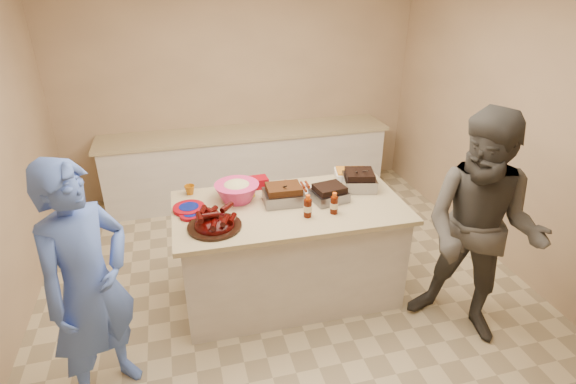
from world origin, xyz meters
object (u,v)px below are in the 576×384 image
object	(u,v)px
mustard_bottle	(252,196)
guest_gray	(460,327)
rib_platter	(215,228)
coleslaw_bowl	(237,200)
roasting_pan	(359,188)
bbq_bottle_a	(308,216)
bbq_bottle_b	(334,213)
island	(289,292)
plastic_cup	(190,194)

from	to	relation	value
mustard_bottle	guest_gray	world-z (taller)	mustard_bottle
rib_platter	coleslaw_bowl	xyz separation A→B (m)	(0.24, 0.41, 0.00)
roasting_pan	coleslaw_bowl	xyz separation A→B (m)	(-1.11, 0.05, 0.00)
roasting_pan	bbq_bottle_a	distance (m)	0.71
bbq_bottle_a	coleslaw_bowl	bearing A→B (deg)	139.63
bbq_bottle_a	guest_gray	distance (m)	1.61
bbq_bottle_b	guest_gray	distance (m)	1.45
rib_platter	coleslaw_bowl	world-z (taller)	coleslaw_bowl
island	guest_gray	xyz separation A→B (m)	(1.27, -0.81, 0.00)
mustard_bottle	plastic_cup	size ratio (longest dim) A/B	1.42
island	mustard_bottle	distance (m)	0.99
rib_platter	coleslaw_bowl	size ratio (longest dim) A/B	1.10
coleslaw_bowl	plastic_cup	world-z (taller)	coleslaw_bowl
coleslaw_bowl	guest_gray	distance (m)	2.17
guest_gray	roasting_pan	bearing A→B (deg)	169.88
island	bbq_bottle_a	world-z (taller)	bbq_bottle_a
rib_platter	guest_gray	size ratio (longest dim) A/B	0.22
bbq_bottle_a	mustard_bottle	xyz separation A→B (m)	(-0.36, 0.47, 0.00)
bbq_bottle_b	island	bearing A→B (deg)	144.23
roasting_pan	bbq_bottle_b	world-z (taller)	bbq_bottle_b
guest_gray	plastic_cup	bearing A→B (deg)	-161.73
island	bbq_bottle_b	world-z (taller)	bbq_bottle_b
mustard_bottle	rib_platter	bearing A→B (deg)	-129.86
guest_gray	bbq_bottle_a	bearing A→B (deg)	-157.39
bbq_bottle_b	guest_gray	size ratio (longest dim) A/B	0.10
coleslaw_bowl	bbq_bottle_a	distance (m)	0.66
rib_platter	island	bearing A→B (deg)	17.67
bbq_bottle_a	plastic_cup	xyz separation A→B (m)	(-0.89, 0.65, 0.00)
bbq_bottle_b	plastic_cup	bearing A→B (deg)	149.71
island	roasting_pan	size ratio (longest dim) A/B	6.79
bbq_bottle_b	plastic_cup	world-z (taller)	bbq_bottle_b
plastic_cup	rib_platter	bearing A→B (deg)	-76.99
coleslaw_bowl	bbq_bottle_a	world-z (taller)	coleslaw_bowl
mustard_bottle	plastic_cup	distance (m)	0.56
coleslaw_bowl	bbq_bottle_a	size ratio (longest dim) A/B	1.99
roasting_pan	mustard_bottle	distance (m)	0.97
bbq_bottle_a	guest_gray	bearing A→B (deg)	-26.53
island	plastic_cup	bearing A→B (deg)	152.98
plastic_cup	mustard_bottle	bearing A→B (deg)	-18.50
rib_platter	bbq_bottle_b	bearing A→B (deg)	-1.07
rib_platter	roasting_pan	world-z (taller)	rib_platter
guest_gray	bbq_bottle_b	bearing A→B (deg)	-162.40
guest_gray	island	bearing A→B (deg)	-163.48
plastic_cup	bbq_bottle_a	bearing A→B (deg)	-36.09
coleslaw_bowl	mustard_bottle	bearing A→B (deg)	17.93
bbq_bottle_b	mustard_bottle	xyz separation A→B (m)	(-0.59, 0.47, 0.00)
plastic_cup	guest_gray	bearing A→B (deg)	-30.88
roasting_pan	bbq_bottle_b	distance (m)	0.54
island	rib_platter	xyz separation A→B (m)	(-0.65, -0.21, 0.92)
roasting_pan	bbq_bottle_a	bearing A→B (deg)	-133.56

